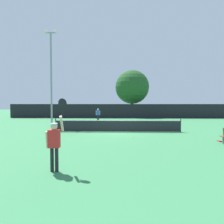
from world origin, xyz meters
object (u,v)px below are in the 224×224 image
(player_receiving, at_px, (98,114))
(parked_car_near, at_px, (151,112))
(tennis_ball, at_px, (133,137))
(light_pole, at_px, (51,73))
(spare_racket, at_px, (219,141))
(large_tree, at_px, (132,87))
(player_serving, at_px, (55,139))

(player_receiving, xyz_separation_m, parked_car_near, (8.75, 11.91, -0.22))
(tennis_ball, relative_size, light_pole, 0.01)
(spare_racket, distance_m, large_tree, 24.06)
(tennis_ball, height_order, parked_car_near, parked_car_near)
(player_receiving, distance_m, spare_racket, 16.43)
(player_serving, xyz_separation_m, tennis_ball, (3.11, 6.80, -1.06))
(light_pole, bearing_deg, player_serving, -71.15)
(large_tree, bearing_deg, parked_car_near, 34.16)
(light_pole, relative_size, parked_car_near, 2.29)
(parked_car_near, bearing_deg, player_serving, -106.48)
(light_pole, xyz_separation_m, parked_car_near, (12.94, 17.70, -4.67))
(spare_racket, relative_size, light_pole, 0.05)
(large_tree, distance_m, parked_car_near, 6.28)
(tennis_ball, xyz_separation_m, parked_car_near, (5.12, 24.71, 0.74))
(spare_racket, xyz_separation_m, large_tree, (-3.84, 23.19, 5.17))
(tennis_ball, relative_size, parked_car_near, 0.02)
(player_serving, relative_size, parked_car_near, 0.59)
(player_serving, height_order, spare_racket, player_serving)
(player_serving, xyz_separation_m, parked_car_near, (8.23, 31.50, -0.32))
(player_receiving, bearing_deg, large_tree, -118.29)
(player_serving, height_order, parked_car_near, player_serving)
(player_serving, height_order, tennis_ball, player_serving)
(player_serving, bearing_deg, large_tree, 81.11)
(tennis_ball, height_order, spare_racket, tennis_ball)
(light_pole, bearing_deg, tennis_ball, -41.86)
(player_serving, distance_m, large_tree, 29.63)
(spare_racket, relative_size, parked_car_near, 0.12)
(light_pole, bearing_deg, large_tree, 58.67)
(player_receiving, xyz_separation_m, light_pole, (-4.19, -5.79, 4.45))
(player_serving, distance_m, tennis_ball, 7.55)
(spare_racket, height_order, large_tree, large_tree)
(player_serving, bearing_deg, player_receiving, 91.54)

